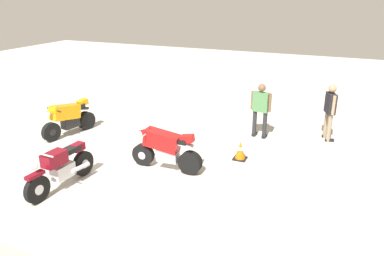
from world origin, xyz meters
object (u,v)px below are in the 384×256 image
object	(u,v)px
person_in_black_shirt	(330,108)
traffic_cone	(240,150)
motorcycle_orange_sportbike	(68,117)
person_in_green_shirt	(261,107)
motorcycle_maroon_cruiser	(61,168)
motorcycle_red_sportbike	(165,148)

from	to	relation	value
person_in_black_shirt	traffic_cone	world-z (taller)	person_in_black_shirt
motorcycle_orange_sportbike	person_in_green_shirt	size ratio (longest dim) A/B	1.12
person_in_green_shirt	person_in_black_shirt	size ratio (longest dim) A/B	0.99
person_in_green_shirt	person_in_black_shirt	distance (m)	2.10
person_in_black_shirt	traffic_cone	distance (m)	3.33
motorcycle_maroon_cruiser	traffic_cone	size ratio (longest dim) A/B	3.95
person_in_black_shirt	motorcycle_maroon_cruiser	bearing A→B (deg)	-154.59
motorcycle_maroon_cruiser	person_in_black_shirt	world-z (taller)	person_in_black_shirt
person_in_black_shirt	traffic_cone	size ratio (longest dim) A/B	3.33
motorcycle_red_sportbike	person_in_black_shirt	xyz separation A→B (m)	(-3.70, -3.84, 0.42)
motorcycle_maroon_cruiser	person_in_black_shirt	bearing A→B (deg)	139.19
motorcycle_maroon_cruiser	person_in_green_shirt	xyz separation A→B (m)	(-3.49, -5.03, 0.48)
motorcycle_maroon_cruiser	person_in_green_shirt	size ratio (longest dim) A/B	1.21
motorcycle_red_sportbike	person_in_green_shirt	xyz separation A→B (m)	(-1.70, -3.19, 0.41)
motorcycle_maroon_cruiser	traffic_cone	xyz separation A→B (m)	(-3.41, -3.19, -0.26)
motorcycle_red_sportbike	person_in_black_shirt	distance (m)	5.35
person_in_green_shirt	traffic_cone	world-z (taller)	person_in_green_shirt
traffic_cone	person_in_black_shirt	bearing A→B (deg)	-129.93
motorcycle_orange_sportbike	person_in_black_shirt	distance (m)	8.22
motorcycle_orange_sportbike	motorcycle_maroon_cruiser	xyz separation A→B (m)	(-2.20, 2.79, -0.07)
person_in_green_shirt	person_in_black_shirt	world-z (taller)	person_in_black_shirt
motorcycle_red_sportbike	person_in_green_shirt	bearing A→B (deg)	-119.54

